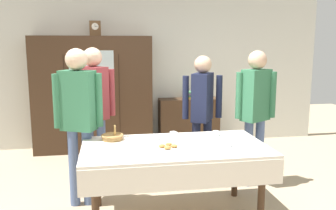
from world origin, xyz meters
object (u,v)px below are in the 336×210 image
tea_cup_near_right (228,145)px  person_by_cabinet (256,104)px  wall_cabinet (93,94)px  pastry_plate (168,147)px  person_near_right_end (202,106)px  person_beside_shelf (78,111)px  dining_table (175,155)px  spoon_near_left (124,145)px  spoon_back_edge (180,141)px  bread_basket (112,137)px  bookshelf_low (189,122)px  tea_cup_far_left (155,138)px  tea_cup_front_edge (216,134)px  book_stack (189,95)px  person_behind_table_left (94,102)px  mantel_clock (95,28)px  spoon_near_right (142,153)px  tea_cup_mid_left (173,135)px

tea_cup_near_right → person_by_cabinet: size_ratio=0.08×
wall_cabinet → pastry_plate: bearing=-73.0°
person_near_right_end → person_beside_shelf: person_beside_shelf is taller
dining_table → person_beside_shelf: bearing=154.1°
wall_cabinet → person_by_cabinet: (2.04, -1.90, 0.09)m
spoon_near_left → spoon_back_edge: size_ratio=1.00×
bread_basket → bookshelf_low: bearing=59.1°
bookshelf_low → tea_cup_far_left: bearing=-111.0°
wall_cabinet → tea_cup_front_edge: (1.42, -2.28, -0.16)m
bookshelf_low → person_near_right_end: person_near_right_end is taller
book_stack → spoon_back_edge: size_ratio=1.86×
tea_cup_front_edge → person_behind_table_left: (-1.35, 0.75, 0.28)m
mantel_clock → bread_basket: 2.56m
bookshelf_low → spoon_near_right: bearing=-111.3°
bookshelf_low → tea_cup_near_right: bearing=-94.8°
tea_cup_far_left → bread_basket: bread_basket is taller
bookshelf_low → tea_cup_near_right: bookshelf_low is taller
mantel_clock → person_near_right_end: bearing=-50.4°
bookshelf_low → person_behind_table_left: person_behind_table_left is taller
person_behind_table_left → pastry_plate: bearing=-56.7°
tea_cup_near_right → person_near_right_end: 1.08m
spoon_near_left → tea_cup_mid_left: bearing=23.1°
tea_cup_near_right → person_behind_table_left: person_behind_table_left is taller
person_by_cabinet → tea_cup_front_edge: bearing=-148.2°
person_beside_shelf → book_stack: bearing=51.5°
tea_cup_near_right → wall_cabinet: bearing=117.6°
bookshelf_low → person_beside_shelf: 2.84m
bread_basket → tea_cup_front_edge: bearing=-2.5°
person_near_right_end → wall_cabinet: bearing=131.0°
book_stack → person_near_right_end: (-0.22, -1.70, 0.10)m
dining_table → bookshelf_low: size_ratio=1.77×
wall_cabinet → person_near_right_end: (1.43, -1.65, 0.04)m
book_stack → person_beside_shelf: bearing=-128.5°
mantel_clock → spoon_back_edge: (0.91, -2.41, -1.27)m
person_behind_table_left → dining_table: bearing=-51.9°
spoon_back_edge → tea_cup_far_left: bearing=163.5°
spoon_near_left → spoon_near_right: (0.15, -0.31, 0.00)m
tea_cup_near_right → pastry_plate: size_ratio=0.46×
dining_table → tea_cup_far_left: (-0.17, 0.25, 0.12)m
wall_cabinet → spoon_near_right: 2.84m
tea_cup_near_right → mantel_clock: bearing=116.4°
book_stack → tea_cup_mid_left: bearing=-107.1°
wall_cabinet → book_stack: size_ratio=8.75×
tea_cup_front_edge → person_beside_shelf: size_ratio=0.07×
wall_cabinet → bookshelf_low: size_ratio=1.83×
wall_cabinet → person_behind_table_left: (0.07, -1.53, 0.11)m
wall_cabinet → bookshelf_low: wall_cabinet is taller
pastry_plate → person_beside_shelf: (-0.89, 0.55, 0.29)m
wall_cabinet → book_stack: wall_cabinet is taller
dining_table → spoon_near_left: (-0.51, 0.12, 0.10)m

